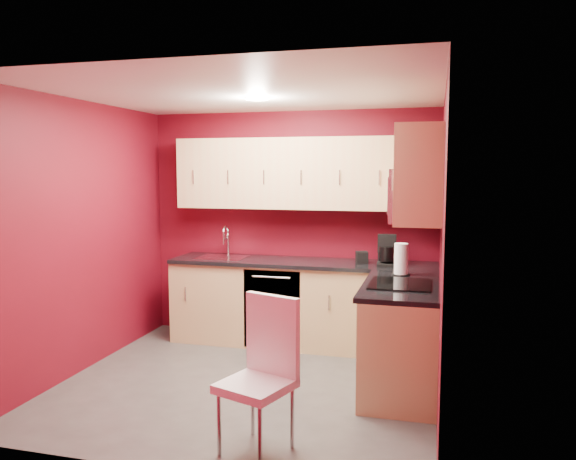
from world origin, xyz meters
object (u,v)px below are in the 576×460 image
at_px(sink, 222,254).
at_px(dining_chair, 256,377).
at_px(napkin_holder, 362,258).
at_px(paper_towel, 401,259).
at_px(microwave, 416,195).
at_px(coffee_maker, 387,250).

xyz_separation_m(sink, dining_chair, (1.14, -2.32, -0.43)).
bearing_deg(dining_chair, sink, 135.84).
xyz_separation_m(sink, napkin_holder, (1.53, -0.02, 0.03)).
distance_m(sink, dining_chair, 2.62).
relative_size(sink, paper_towel, 1.79).
xyz_separation_m(microwave, napkin_holder, (-0.56, 0.98, -0.69)).
xyz_separation_m(coffee_maker, napkin_holder, (-0.26, 0.06, -0.09)).
bearing_deg(napkin_holder, coffee_maker, -13.69).
bearing_deg(napkin_holder, dining_chair, -99.67).
distance_m(paper_towel, dining_chair, 2.01).
relative_size(napkin_holder, paper_towel, 0.43).
bearing_deg(paper_towel, microwave, -72.79).
distance_m(microwave, dining_chair, 1.99).
bearing_deg(dining_chair, coffee_maker, 93.53).
distance_m(coffee_maker, dining_chair, 2.39).
bearing_deg(dining_chair, paper_towel, 84.77).
xyz_separation_m(microwave, paper_towel, (-0.14, 0.44, -0.60)).
bearing_deg(coffee_maker, paper_towel, -73.54).
height_order(coffee_maker, dining_chair, coffee_maker).
xyz_separation_m(microwave, sink, (-2.09, 1.00, -0.72)).
relative_size(sink, napkin_holder, 4.20).
distance_m(napkin_holder, dining_chair, 2.37).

